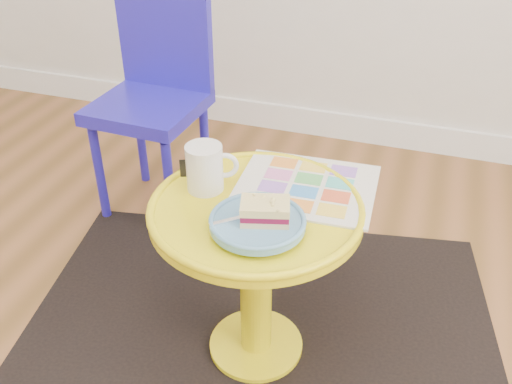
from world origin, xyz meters
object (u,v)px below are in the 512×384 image
(plate, at_px, (258,223))
(side_table, at_px, (256,252))
(chair, at_px, (155,87))
(mug, at_px, (206,167))
(newspaper, at_px, (306,186))

(plate, bearing_deg, side_table, 110.55)
(side_table, bearing_deg, chair, 133.11)
(chair, height_order, mug, chair)
(side_table, relative_size, newspaper, 1.51)
(mug, height_order, plate, mug)
(chair, relative_size, plate, 3.75)
(chair, bearing_deg, newspaper, -33.89)
(side_table, xyz_separation_m, chair, (-0.56, 0.60, 0.11))
(chair, distance_m, plate, 0.90)
(chair, bearing_deg, mug, -50.17)
(side_table, bearing_deg, newspaper, 52.65)
(mug, bearing_deg, newspaper, -0.85)
(side_table, height_order, plate, plate)
(mug, distance_m, plate, 0.21)
(side_table, relative_size, mug, 4.07)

